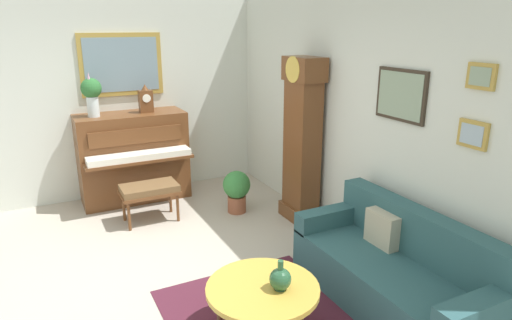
{
  "coord_description": "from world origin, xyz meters",
  "views": [
    {
      "loc": [
        3.81,
        -0.72,
        2.38
      ],
      "look_at": [
        -0.15,
        1.29,
        1.02
      ],
      "focal_mm": 31.32,
      "sensor_mm": 36.0,
      "label": 1
    }
  ],
  "objects_px": {
    "couch": "(396,272)",
    "grandfather_clock": "(302,145)",
    "mantel_clock": "(146,100)",
    "coffee_table": "(263,290)",
    "flower_vase": "(92,93)",
    "green_jug": "(280,279)",
    "piano_bench": "(149,191)",
    "piano": "(134,157)",
    "potted_plant": "(237,189)"
  },
  "relations": [
    {
      "from": "mantel_clock",
      "to": "potted_plant",
      "type": "relative_size",
      "value": 0.68
    },
    {
      "from": "piano_bench",
      "to": "flower_vase",
      "type": "distance_m",
      "value": 1.48
    },
    {
      "from": "grandfather_clock",
      "to": "flower_vase",
      "type": "height_order",
      "value": "grandfather_clock"
    },
    {
      "from": "flower_vase",
      "to": "coffee_table",
      "type": "bearing_deg",
      "value": 11.62
    },
    {
      "from": "piano",
      "to": "mantel_clock",
      "type": "height_order",
      "value": "mantel_clock"
    },
    {
      "from": "coffee_table",
      "to": "flower_vase",
      "type": "distance_m",
      "value": 3.65
    },
    {
      "from": "piano",
      "to": "mantel_clock",
      "type": "bearing_deg",
      "value": 89.36
    },
    {
      "from": "grandfather_clock",
      "to": "piano",
      "type": "bearing_deg",
      "value": -133.36
    },
    {
      "from": "grandfather_clock",
      "to": "potted_plant",
      "type": "height_order",
      "value": "grandfather_clock"
    },
    {
      "from": "potted_plant",
      "to": "mantel_clock",
      "type": "bearing_deg",
      "value": -141.36
    },
    {
      "from": "piano",
      "to": "piano_bench",
      "type": "bearing_deg",
      "value": -0.23
    },
    {
      "from": "mantel_clock",
      "to": "flower_vase",
      "type": "height_order",
      "value": "flower_vase"
    },
    {
      "from": "piano_bench",
      "to": "coffee_table",
      "type": "bearing_deg",
      "value": 5.4
    },
    {
      "from": "piano",
      "to": "couch",
      "type": "relative_size",
      "value": 0.76
    },
    {
      "from": "coffee_table",
      "to": "green_jug",
      "type": "height_order",
      "value": "green_jug"
    },
    {
      "from": "grandfather_clock",
      "to": "green_jug",
      "type": "bearing_deg",
      "value": -36.18
    },
    {
      "from": "piano_bench",
      "to": "couch",
      "type": "bearing_deg",
      "value": 28.6
    },
    {
      "from": "green_jug",
      "to": "potted_plant",
      "type": "xyz_separation_m",
      "value": [
        -2.42,
        0.73,
        -0.21
      ]
    },
    {
      "from": "grandfather_clock",
      "to": "coffee_table",
      "type": "distance_m",
      "value": 2.38
    },
    {
      "from": "couch",
      "to": "coffee_table",
      "type": "relative_size",
      "value": 2.16
    },
    {
      "from": "piano_bench",
      "to": "grandfather_clock",
      "type": "distance_m",
      "value": 1.96
    },
    {
      "from": "piano",
      "to": "piano_bench",
      "type": "relative_size",
      "value": 2.06
    },
    {
      "from": "grandfather_clock",
      "to": "couch",
      "type": "height_order",
      "value": "grandfather_clock"
    },
    {
      "from": "couch",
      "to": "mantel_clock",
      "type": "distance_m",
      "value": 3.91
    },
    {
      "from": "piano_bench",
      "to": "flower_vase",
      "type": "bearing_deg",
      "value": -151.43
    },
    {
      "from": "couch",
      "to": "mantel_clock",
      "type": "bearing_deg",
      "value": -160.61
    },
    {
      "from": "piano",
      "to": "green_jug",
      "type": "height_order",
      "value": "piano"
    },
    {
      "from": "mantel_clock",
      "to": "piano_bench",
      "type": "bearing_deg",
      "value": -15.12
    },
    {
      "from": "piano_bench",
      "to": "green_jug",
      "type": "height_order",
      "value": "green_jug"
    },
    {
      "from": "potted_plant",
      "to": "piano",
      "type": "bearing_deg",
      "value": -134.83
    },
    {
      "from": "piano_bench",
      "to": "piano",
      "type": "bearing_deg",
      "value": 179.77
    },
    {
      "from": "flower_vase",
      "to": "green_jug",
      "type": "xyz_separation_m",
      "value": [
        3.49,
        0.8,
        -1.0
      ]
    },
    {
      "from": "piano_bench",
      "to": "mantel_clock",
      "type": "bearing_deg",
      "value": 164.88
    },
    {
      "from": "grandfather_clock",
      "to": "mantel_clock",
      "type": "relative_size",
      "value": 5.34
    },
    {
      "from": "flower_vase",
      "to": "potted_plant",
      "type": "distance_m",
      "value": 2.23
    },
    {
      "from": "couch",
      "to": "flower_vase",
      "type": "height_order",
      "value": "flower_vase"
    },
    {
      "from": "grandfather_clock",
      "to": "flower_vase",
      "type": "bearing_deg",
      "value": -126.62
    },
    {
      "from": "mantel_clock",
      "to": "green_jug",
      "type": "bearing_deg",
      "value": 1.95
    },
    {
      "from": "couch",
      "to": "grandfather_clock",
      "type": "bearing_deg",
      "value": 172.85
    },
    {
      "from": "piano_bench",
      "to": "green_jug",
      "type": "relative_size",
      "value": 2.92
    },
    {
      "from": "grandfather_clock",
      "to": "flower_vase",
      "type": "xyz_separation_m",
      "value": [
        -1.61,
        -2.17,
        0.57
      ]
    },
    {
      "from": "mantel_clock",
      "to": "flower_vase",
      "type": "distance_m",
      "value": 0.7
    },
    {
      "from": "piano_bench",
      "to": "potted_plant",
      "type": "xyz_separation_m",
      "value": [
        0.23,
        1.08,
        -0.08
      ]
    },
    {
      "from": "piano",
      "to": "grandfather_clock",
      "type": "distance_m",
      "value": 2.38
    },
    {
      "from": "piano",
      "to": "potted_plant",
      "type": "bearing_deg",
      "value": 45.17
    },
    {
      "from": "coffee_table",
      "to": "mantel_clock",
      "type": "xyz_separation_m",
      "value": [
        -3.4,
        -0.02,
        0.98
      ]
    },
    {
      "from": "coffee_table",
      "to": "grandfather_clock",
      "type": "bearing_deg",
      "value": 140.45
    },
    {
      "from": "couch",
      "to": "potted_plant",
      "type": "relative_size",
      "value": 3.39
    },
    {
      "from": "piano_bench",
      "to": "coffee_table",
      "type": "distance_m",
      "value": 2.57
    },
    {
      "from": "piano",
      "to": "potted_plant",
      "type": "distance_m",
      "value": 1.55
    }
  ]
}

